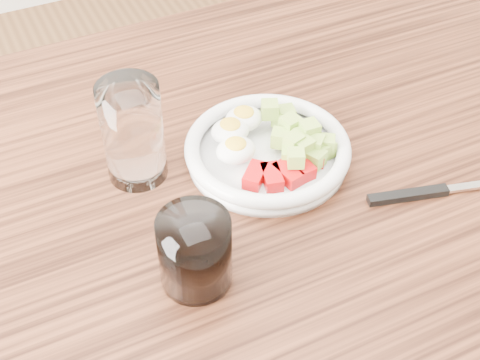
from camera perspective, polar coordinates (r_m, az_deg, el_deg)
dining_table at (r=0.89m, az=0.86°, el=-6.23°), size 1.50×0.90×0.77m
bowl at (r=0.86m, az=2.35°, el=2.73°), size 0.21×0.21×0.05m
fork at (r=0.85m, az=15.91°, el=-0.99°), size 0.21×0.07×0.01m
water_glass at (r=0.82m, az=-9.14°, el=4.05°), size 0.08×0.08×0.13m
coffee_glass at (r=0.71m, az=-3.86°, el=-6.14°), size 0.08×0.08×0.09m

